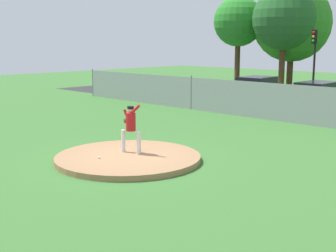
{
  "coord_description": "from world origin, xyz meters",
  "views": [
    {
      "loc": [
        10.97,
        -9.32,
        3.77
      ],
      "look_at": [
        0.33,
        1.5,
        0.99
      ],
      "focal_mm": 49.01,
      "sensor_mm": 36.0,
      "label": 1
    }
  ],
  "objects_px": {
    "baseball": "(99,157)",
    "parked_car_charcoal": "(256,91)",
    "traffic_cone_orange": "(234,96)",
    "traffic_light_near": "(314,52)",
    "parked_car_burgundy": "(317,96)",
    "pitcher_youth": "(131,124)"
  },
  "relations": [
    {
      "from": "pitcher_youth",
      "to": "traffic_light_near",
      "type": "xyz_separation_m",
      "value": [
        -3.32,
        18.81,
        2.0
      ]
    },
    {
      "from": "pitcher_youth",
      "to": "baseball",
      "type": "distance_m",
      "value": 1.51
    },
    {
      "from": "parked_car_charcoal",
      "to": "traffic_cone_orange",
      "type": "height_order",
      "value": "parked_car_charcoal"
    },
    {
      "from": "pitcher_youth",
      "to": "baseball",
      "type": "height_order",
      "value": "pitcher_youth"
    },
    {
      "from": "parked_car_burgundy",
      "to": "traffic_light_near",
      "type": "bearing_deg",
      "value": 120.19
    },
    {
      "from": "pitcher_youth",
      "to": "parked_car_charcoal",
      "type": "bearing_deg",
      "value": 108.39
    },
    {
      "from": "baseball",
      "to": "traffic_cone_orange",
      "type": "distance_m",
      "value": 17.51
    },
    {
      "from": "parked_car_charcoal",
      "to": "traffic_light_near",
      "type": "distance_m",
      "value": 5.13
    },
    {
      "from": "parked_car_burgundy",
      "to": "traffic_cone_orange",
      "type": "distance_m",
      "value": 6.05
    },
    {
      "from": "pitcher_youth",
      "to": "parked_car_burgundy",
      "type": "bearing_deg",
      "value": 93.28
    },
    {
      "from": "parked_car_burgundy",
      "to": "traffic_cone_orange",
      "type": "xyz_separation_m",
      "value": [
        -6.01,
        0.45,
        -0.5
      ]
    },
    {
      "from": "pitcher_youth",
      "to": "traffic_cone_orange",
      "type": "distance_m",
      "value": 16.49
    },
    {
      "from": "traffic_cone_orange",
      "to": "traffic_light_near",
      "type": "bearing_deg",
      "value": 47.39
    },
    {
      "from": "parked_car_burgundy",
      "to": "traffic_cone_orange",
      "type": "bearing_deg",
      "value": 175.68
    },
    {
      "from": "traffic_cone_orange",
      "to": "traffic_light_near",
      "type": "distance_m",
      "value": 5.94
    },
    {
      "from": "baseball",
      "to": "parked_car_charcoal",
      "type": "height_order",
      "value": "parked_car_charcoal"
    },
    {
      "from": "traffic_light_near",
      "to": "baseball",
      "type": "bearing_deg",
      "value": -80.95
    },
    {
      "from": "parked_car_charcoal",
      "to": "traffic_light_near",
      "type": "height_order",
      "value": "traffic_light_near"
    },
    {
      "from": "baseball",
      "to": "parked_car_burgundy",
      "type": "distance_m",
      "value": 15.75
    },
    {
      "from": "parked_car_charcoal",
      "to": "traffic_light_near",
      "type": "bearing_deg",
      "value": 70.82
    },
    {
      "from": "pitcher_youth",
      "to": "traffic_cone_orange",
      "type": "relative_size",
      "value": 2.98
    },
    {
      "from": "baseball",
      "to": "traffic_cone_orange",
      "type": "xyz_separation_m",
      "value": [
        -6.71,
        16.18,
        0.04
      ]
    }
  ]
}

